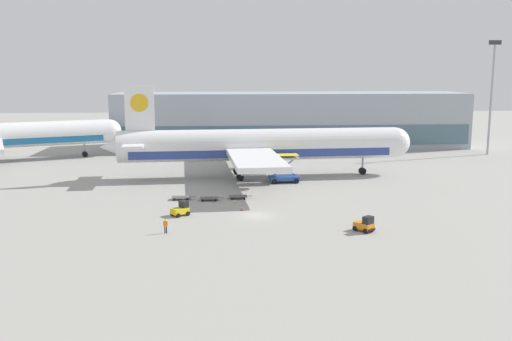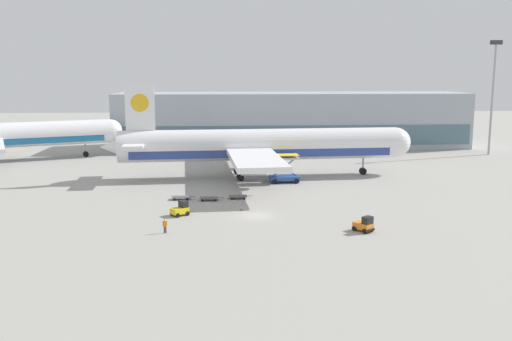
% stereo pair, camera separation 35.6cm
% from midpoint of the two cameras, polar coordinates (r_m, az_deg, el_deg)
% --- Properties ---
extents(ground_plane, '(400.00, 400.00, 0.00)m').
position_cam_midpoint_polar(ground_plane, '(78.32, 0.12, -4.54)').
color(ground_plane, '#9E9B93').
extents(terminal_building, '(90.00, 18.20, 14.00)m').
position_cam_midpoint_polar(terminal_building, '(149.72, 3.58, 5.09)').
color(terminal_building, '#9EA8B2').
rests_on(terminal_building, ground_plane).
extents(light_mast, '(2.80, 0.50, 26.53)m').
position_cam_midpoint_polar(light_mast, '(144.86, 22.68, 7.42)').
color(light_mast, '#9EA0A5').
rests_on(light_mast, ground_plane).
extents(airplane_main, '(58.09, 48.42, 17.00)m').
position_cam_midpoint_polar(airplane_main, '(105.78, 0.15, 2.47)').
color(airplane_main, white).
rests_on(airplane_main, ground_plane).
extents(scissor_lift_loader, '(5.39, 3.67, 4.98)m').
position_cam_midpoint_polar(scissor_lift_loader, '(101.32, 2.95, -0.11)').
color(scissor_lift_loader, '#284C99').
rests_on(scissor_lift_loader, ground_plane).
extents(baggage_tug_foreground, '(2.65, 2.80, 2.00)m').
position_cam_midpoint_polar(baggage_tug_foreground, '(71.82, 10.92, -5.34)').
color(baggage_tug_foreground, orange).
rests_on(baggage_tug_foreground, ground_plane).
extents(baggage_tug_mid, '(2.79, 2.66, 2.00)m').
position_cam_midpoint_polar(baggage_tug_mid, '(78.89, -7.42, -3.86)').
color(baggage_tug_mid, yellow).
rests_on(baggage_tug_mid, ground_plane).
extents(baggage_dolly_lead, '(3.71, 1.52, 0.48)m').
position_cam_midpoint_polar(baggage_dolly_lead, '(88.60, -7.38, -2.66)').
color(baggage_dolly_lead, '#56565B').
rests_on(baggage_dolly_lead, ground_plane).
extents(baggage_dolly_second, '(3.71, 1.52, 0.48)m').
position_cam_midpoint_polar(baggage_dolly_second, '(87.55, -4.61, -2.76)').
color(baggage_dolly_second, '#56565B').
rests_on(baggage_dolly_second, ground_plane).
extents(baggage_dolly_third, '(3.71, 1.52, 0.48)m').
position_cam_midpoint_polar(baggage_dolly_third, '(88.47, -1.71, -2.59)').
color(baggage_dolly_third, '#56565B').
rests_on(baggage_dolly_third, ground_plane).
extents(ground_crew_near, '(0.55, 0.31, 1.79)m').
position_cam_midpoint_polar(ground_crew_near, '(70.68, -8.95, -5.37)').
color(ground_crew_near, black).
rests_on(ground_crew_near, ground_plane).
extents(traffic_cone_near, '(0.40, 0.40, 0.61)m').
position_cam_midpoint_polar(traffic_cone_near, '(81.28, -1.35, -3.79)').
color(traffic_cone_near, black).
rests_on(traffic_cone_near, ground_plane).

